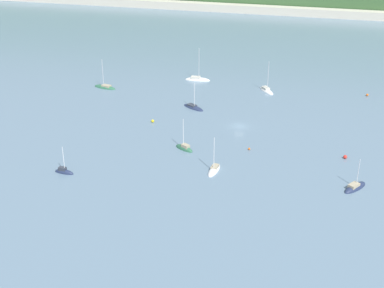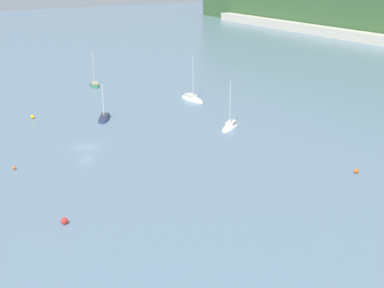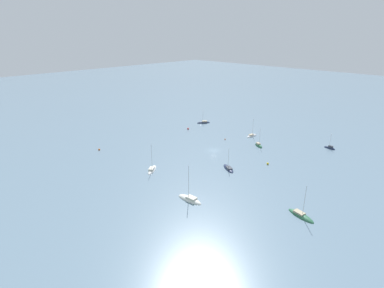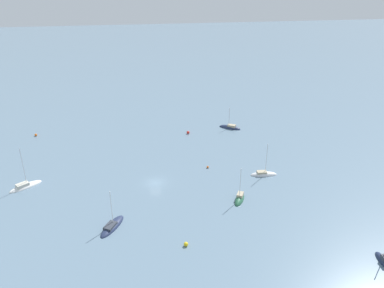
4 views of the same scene
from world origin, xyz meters
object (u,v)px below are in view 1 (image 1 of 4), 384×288
object	(u,v)px
sailboat_3	(214,170)
sailboat_6	(197,80)
sailboat_2	(355,188)
mooring_buoy_2	(249,149)
sailboat_0	(105,88)
sailboat_1	(184,149)
mooring_buoy_0	(153,121)
sailboat_7	(266,91)
mooring_buoy_1	(367,95)
mooring_buoy_3	(345,157)
sailboat_5	(64,172)
sailboat_4	(193,108)

from	to	relation	value
sailboat_3	sailboat_6	distance (m)	63.59
sailboat_2	mooring_buoy_2	world-z (taller)	sailboat_2
sailboat_0	sailboat_1	distance (m)	51.84
mooring_buoy_0	sailboat_1	bearing A→B (deg)	-47.14
mooring_buoy_0	sailboat_7	bearing A→B (deg)	51.22
sailboat_3	mooring_buoy_2	bearing A→B (deg)	160.62
mooring_buoy_1	sailboat_1	bearing A→B (deg)	-131.29
mooring_buoy_0	mooring_buoy_1	world-z (taller)	mooring_buoy_0
mooring_buoy_2	mooring_buoy_3	xyz separation A→B (m)	(22.62, 1.23, 0.17)
sailboat_1	sailboat_3	xyz separation A→B (m)	(9.51, -8.91, -0.03)
sailboat_1	mooring_buoy_3	bearing A→B (deg)	-143.41
sailboat_5	mooring_buoy_2	xyz separation A→B (m)	(38.14, 22.29, 0.14)
sailboat_6	mooring_buoy_2	bearing A→B (deg)	-67.11
sailboat_1	sailboat_4	bearing A→B (deg)	-50.62
sailboat_2	sailboat_7	xyz separation A→B (m)	(-26.44, 55.77, 0.03)
sailboat_2	sailboat_5	size ratio (longest dim) A/B	1.06
mooring_buoy_0	mooring_buoy_2	distance (m)	30.00
sailboat_4	mooring_buoy_2	size ratio (longest dim) A/B	15.37
sailboat_3	mooring_buoy_3	world-z (taller)	sailboat_3
sailboat_3	sailboat_6	size ratio (longest dim) A/B	0.78
sailboat_2	sailboat_6	xyz separation A→B (m)	(-50.12, 60.48, 0.01)
sailboat_4	sailboat_6	size ratio (longest dim) A/B	0.72
sailboat_0	sailboat_1	xyz separation A→B (m)	(36.71, -36.61, 0.04)
mooring_buoy_0	mooring_buoy_3	world-z (taller)	mooring_buoy_3
sailboat_2	mooring_buoy_1	size ratio (longest dim) A/B	10.25
sailboat_5	sailboat_1	bearing A→B (deg)	44.17
sailboat_2	mooring_buoy_3	world-z (taller)	sailboat_2
sailboat_3	mooring_buoy_2	world-z (taller)	sailboat_3
sailboat_4	mooring_buoy_1	xyz separation A→B (m)	(49.12, 23.36, 0.31)
sailboat_2	sailboat_3	distance (m)	30.64
sailboat_0	sailboat_2	xyz separation A→B (m)	(76.85, -45.47, 0.01)
sailboat_3	sailboat_4	xyz separation A→B (m)	(-14.38, 35.94, -0.02)
sailboat_1	mooring_buoy_0	distance (m)	18.90
sailboat_2	sailboat_3	bearing A→B (deg)	124.74
sailboat_4	sailboat_7	xyz separation A→B (m)	(18.57, 19.87, 0.05)
sailboat_7	mooring_buoy_1	world-z (taller)	sailboat_7
mooring_buoy_2	sailboat_1	bearing A→B (deg)	-166.43
mooring_buoy_0	mooring_buoy_1	size ratio (longest dim) A/B	1.07
sailboat_6	mooring_buoy_3	distance (m)	66.94
sailboat_3	mooring_buoy_0	distance (m)	31.90
sailboat_2	sailboat_5	xyz separation A→B (m)	(-62.91, -9.71, 0.04)
sailboat_3	sailboat_4	size ratio (longest dim) A/B	1.08
sailboat_1	sailboat_4	size ratio (longest dim) A/B	1.04
sailboat_7	sailboat_3	bearing A→B (deg)	-40.51
sailboat_1	sailboat_6	distance (m)	52.58
mooring_buoy_1	sailboat_5	bearing A→B (deg)	-134.18
sailboat_2	mooring_buoy_0	xyz separation A→B (m)	(-53.00, 22.71, 0.31)
sailboat_3	mooring_buoy_0	size ratio (longest dim) A/B	11.36
sailboat_0	sailboat_1	size ratio (longest dim) A/B	1.15
sailboat_0	mooring_buoy_0	world-z (taller)	sailboat_0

